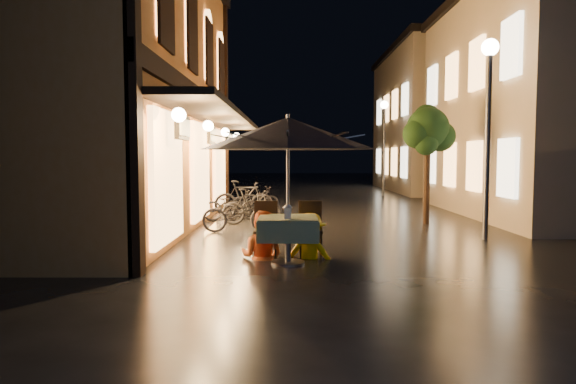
{
  "coord_description": "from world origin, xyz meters",
  "views": [
    {
      "loc": [
        -1.19,
        -8.91,
        1.78
      ],
      "look_at": [
        -1.22,
        0.08,
        1.15
      ],
      "focal_mm": 32.0,
      "sensor_mm": 36.0,
      "label": 1
    }
  ],
  "objects_px": {
    "cafe_table": "(288,229)",
    "patio_umbrella": "(288,133)",
    "streetlamp_near": "(489,102)",
    "table_lantern": "(288,210)",
    "person_yellow": "(310,214)",
    "bicycle_0": "(239,213)",
    "person_orange": "(262,212)"
  },
  "relations": [
    {
      "from": "person_orange",
      "to": "person_yellow",
      "type": "relative_size",
      "value": 1.07
    },
    {
      "from": "cafe_table",
      "to": "table_lantern",
      "type": "height_order",
      "value": "table_lantern"
    },
    {
      "from": "streetlamp_near",
      "to": "table_lantern",
      "type": "distance_m",
      "value": 5.43
    },
    {
      "from": "table_lantern",
      "to": "person_yellow",
      "type": "height_order",
      "value": "person_yellow"
    },
    {
      "from": "patio_umbrella",
      "to": "table_lantern",
      "type": "xyz_separation_m",
      "value": [
        0.0,
        -0.25,
        -1.23
      ]
    },
    {
      "from": "cafe_table",
      "to": "patio_umbrella",
      "type": "height_order",
      "value": "patio_umbrella"
    },
    {
      "from": "streetlamp_near",
      "to": "cafe_table",
      "type": "bearing_deg",
      "value": -149.17
    },
    {
      "from": "person_orange",
      "to": "cafe_table",
      "type": "bearing_deg",
      "value": 149.35
    },
    {
      "from": "streetlamp_near",
      "to": "bicycle_0",
      "type": "height_order",
      "value": "streetlamp_near"
    },
    {
      "from": "cafe_table",
      "to": "patio_umbrella",
      "type": "bearing_deg",
      "value": 45.0
    },
    {
      "from": "table_lantern",
      "to": "streetlamp_near",
      "type": "bearing_deg",
      "value": 33.3
    },
    {
      "from": "person_yellow",
      "to": "bicycle_0",
      "type": "bearing_deg",
      "value": -44.59
    },
    {
      "from": "cafe_table",
      "to": "person_yellow",
      "type": "relative_size",
      "value": 0.65
    },
    {
      "from": "cafe_table",
      "to": "bicycle_0",
      "type": "relative_size",
      "value": 0.58
    },
    {
      "from": "patio_umbrella",
      "to": "person_yellow",
      "type": "distance_m",
      "value": 1.54
    },
    {
      "from": "patio_umbrella",
      "to": "bicycle_0",
      "type": "height_order",
      "value": "patio_umbrella"
    },
    {
      "from": "streetlamp_near",
      "to": "person_yellow",
      "type": "xyz_separation_m",
      "value": [
        -3.83,
        -1.98,
        -2.16
      ]
    },
    {
      "from": "streetlamp_near",
      "to": "person_orange",
      "type": "relative_size",
      "value": 2.61
    },
    {
      "from": "bicycle_0",
      "to": "table_lantern",
      "type": "bearing_deg",
      "value": -169.62
    },
    {
      "from": "patio_umbrella",
      "to": "table_lantern",
      "type": "height_order",
      "value": "patio_umbrella"
    },
    {
      "from": "streetlamp_near",
      "to": "bicycle_0",
      "type": "bearing_deg",
      "value": 169.24
    },
    {
      "from": "streetlamp_near",
      "to": "bicycle_0",
      "type": "distance_m",
      "value": 6.01
    },
    {
      "from": "streetlamp_near",
      "to": "person_yellow",
      "type": "distance_m",
      "value": 4.82
    },
    {
      "from": "patio_umbrella",
      "to": "bicycle_0",
      "type": "bearing_deg",
      "value": 108.22
    },
    {
      "from": "person_yellow",
      "to": "cafe_table",
      "type": "bearing_deg",
      "value": 71.56
    },
    {
      "from": "cafe_table",
      "to": "person_orange",
      "type": "relative_size",
      "value": 0.61
    },
    {
      "from": "person_yellow",
      "to": "bicycle_0",
      "type": "relative_size",
      "value": 0.9
    },
    {
      "from": "cafe_table",
      "to": "patio_umbrella",
      "type": "distance_m",
      "value": 1.56
    },
    {
      "from": "patio_umbrella",
      "to": "person_yellow",
      "type": "bearing_deg",
      "value": 53.56
    },
    {
      "from": "person_orange",
      "to": "bicycle_0",
      "type": "distance_m",
      "value": 3.14
    },
    {
      "from": "person_yellow",
      "to": "bicycle_0",
      "type": "xyz_separation_m",
      "value": [
        -1.56,
        3.01,
        -0.31
      ]
    },
    {
      "from": "cafe_table",
      "to": "streetlamp_near",
      "type": "bearing_deg",
      "value": 30.83
    }
  ]
}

